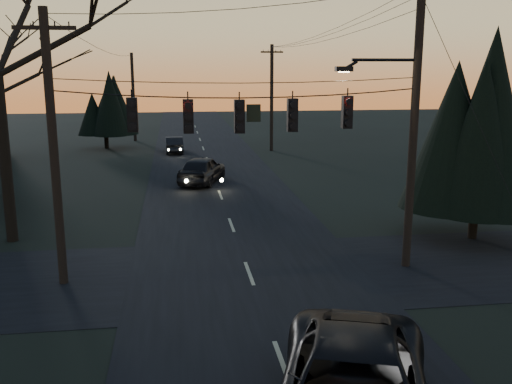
{
  "coord_description": "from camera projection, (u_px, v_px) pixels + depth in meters",
  "views": [
    {
      "loc": [
        -2.32,
        -7.91,
        6.81
      ],
      "look_at": [
        0.15,
        9.42,
        2.93
      ],
      "focal_mm": 40.0,
      "sensor_mm": 36.0,
      "label": 1
    }
  ],
  "objects": [
    {
      "name": "evergreen_right",
      "position": [
        481.0,
        133.0,
        22.12
      ],
      "size": [
        4.11,
        4.11,
        7.38
      ],
      "color": "black",
      "rests_on": "ground"
    },
    {
      "name": "cross_road",
      "position": [
        249.0,
        274.0,
        19.1
      ],
      "size": [
        60.0,
        7.0,
        0.02
      ],
      "primitive_type": "cube",
      "color": "black",
      "rests_on": "ground"
    },
    {
      "name": "evergreen_dist",
      "position": [
        104.0,
        103.0,
        47.45
      ],
      "size": [
        3.89,
        3.89,
        6.46
      ],
      "color": "black",
      "rests_on": "ground"
    },
    {
      "name": "main_road",
      "position": [
        224.0,
        204.0,
        28.76
      ],
      "size": [
        8.0,
        120.0,
        0.02
      ],
      "primitive_type": "cube",
      "color": "black",
      "rests_on": "ground"
    },
    {
      "name": "span_signal_assembly",
      "position": [
        241.0,
        115.0,
        17.92
      ],
      "size": [
        11.5,
        0.44,
        1.51
      ],
      "color": "black",
      "rests_on": "ground"
    },
    {
      "name": "sedan_oncoming_b",
      "position": [
        174.0,
        145.0,
        45.74
      ],
      "size": [
        1.43,
        3.86,
        1.26
      ],
      "primitive_type": "imported",
      "rotation": [
        0.0,
        0.0,
        3.17
      ],
      "color": "black",
      "rests_on": "ground"
    },
    {
      "name": "utility_pole_left",
      "position": [
        64.0,
        283.0,
        18.27
      ],
      "size": [
        1.8,
        0.3,
        8.5
      ],
      "primitive_type": null,
      "color": "black",
      "rests_on": "ground"
    },
    {
      "name": "utility_pole_right",
      "position": [
        405.0,
        266.0,
        19.86
      ],
      "size": [
        5.0,
        0.3,
        10.0
      ],
      "primitive_type": null,
      "color": "black",
      "rests_on": "ground"
    },
    {
      "name": "utility_pole_far_r",
      "position": [
        271.0,
        151.0,
        46.92
      ],
      "size": [
        1.8,
        0.3,
        8.5
      ],
      "primitive_type": null,
      "color": "black",
      "rests_on": "ground"
    },
    {
      "name": "utility_pole_far_l",
      "position": [
        135.0,
        141.0,
        53.07
      ],
      "size": [
        0.3,
        0.3,
        8.0
      ],
      "primitive_type": null,
      "color": "black",
      "rests_on": "ground"
    },
    {
      "name": "sedan_oncoming_a",
      "position": [
        202.0,
        170.0,
        33.71
      ],
      "size": [
        3.38,
        5.11,
        1.62
      ],
      "primitive_type": "imported",
      "rotation": [
        0.0,
        0.0,
        2.8
      ],
      "color": "black",
      "rests_on": "ground"
    }
  ]
}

